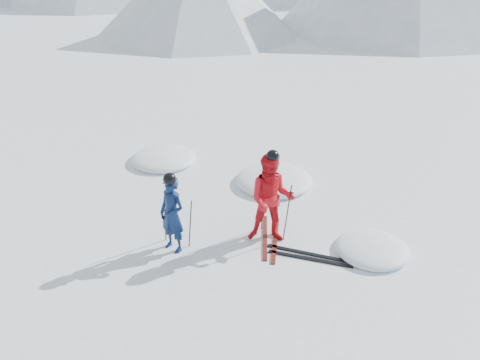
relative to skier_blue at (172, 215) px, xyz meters
The scene contains 12 objects.
ground 2.56m from the skier_blue, 23.68° to the left, with size 160.00×160.00×0.00m, color white.
skier_blue is the anchor object (origin of this frame).
skier_red 2.02m from the skier_blue, 39.11° to the left, with size 0.94×0.73×1.94m, color red.
pole_blue_left 0.43m from the skier_blue, 153.43° to the left, with size 0.02×0.02×1.08m, color black.
pole_blue_right 0.44m from the skier_blue, 45.00° to the left, with size 0.02×0.02×1.08m, color black.
pole_red_left 1.98m from the skier_blue, 50.30° to the left, with size 0.02×0.02×1.29m, color black.
pole_red_right 2.35m from the skier_blue, 37.33° to the left, with size 0.02×0.02×1.29m, color black.
ski_worn_left 2.08m from the skier_blue, 41.37° to the left, with size 0.09×1.70×0.03m, color black.
ski_worn_right 2.25m from the skier_blue, 37.05° to the left, with size 0.09×1.70×0.03m, color black.
ski_loose_a 2.84m from the skier_blue, 24.82° to the left, with size 0.09×1.70×0.03m, color black.
ski_loose_b 2.87m from the skier_blue, 21.12° to the left, with size 0.09×1.70×0.03m, color black.
snow_lumps 3.28m from the skier_blue, 90.82° to the left, with size 7.99×3.50×0.43m.
Camera 1 is at (3.13, -7.88, 5.95)m, focal length 38.00 mm.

